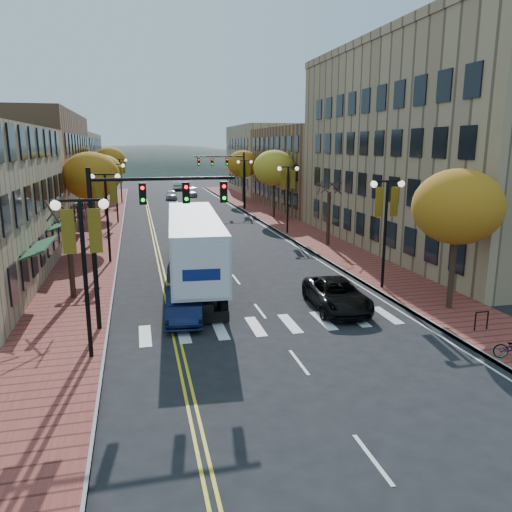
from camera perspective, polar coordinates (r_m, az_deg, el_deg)
ground at (r=20.73m, az=3.16°, el=-9.80°), size 200.00×200.00×0.00m
sidewalk_left at (r=51.56m, az=-17.18°, el=3.32°), size 4.00×85.00×0.15m
sidewalk_right at (r=53.46m, az=2.47°, el=4.18°), size 4.00×85.00×0.15m
building_left_mid at (r=55.59m, az=-25.69°, el=8.91°), size 12.00×24.00×11.00m
building_left_far at (r=80.23m, az=-21.99°, el=9.46°), size 12.00×26.00×9.50m
building_right_near at (r=41.94m, az=21.96°, el=11.18°), size 15.00×28.00×15.00m
building_right_mid at (r=65.03m, az=8.36°, el=9.92°), size 15.00×24.00×10.00m
building_right_far at (r=85.82m, az=2.85°, el=10.99°), size 15.00×20.00×11.00m
tree_left_a at (r=27.16m, az=-20.45°, el=-0.20°), size 0.28×0.28×4.20m
tree_left_b at (r=42.56m, az=-18.32°, el=8.68°), size 4.48×4.48×7.21m
tree_left_c at (r=58.52m, az=-17.07°, el=9.28°), size 4.16×4.16×6.69m
tree_left_d at (r=76.46m, az=-16.34°, el=10.39°), size 4.61×4.61×7.42m
tree_right_a at (r=25.18m, az=22.05°, el=5.21°), size 4.16×4.16×6.69m
tree_right_b at (r=39.56m, az=8.28°, el=4.27°), size 0.28×0.28×4.20m
tree_right_c at (r=54.39m, az=2.08°, el=10.02°), size 4.48×4.48×7.21m
tree_right_d at (r=69.93m, az=-1.49°, el=10.46°), size 4.35×4.35×7.00m
lamp_left_a at (r=18.80m, az=-19.15°, el=0.86°), size 1.96×0.36×6.05m
lamp_left_b at (r=34.59m, az=-16.73°, el=6.10°), size 1.96×0.36×6.05m
lamp_left_c at (r=52.51m, az=-15.74°, el=8.21°), size 1.96×0.36×6.05m
lamp_left_d at (r=70.46m, az=-15.25°, el=9.24°), size 1.96×0.36×6.05m
lamp_right_a at (r=27.86m, az=14.65°, el=4.77°), size 1.96×0.36×6.05m
lamp_right_b at (r=44.46m, az=3.67°, el=7.93°), size 1.96×0.36×6.05m
lamp_right_c at (r=61.85m, az=-1.29°, el=9.26°), size 1.96×0.36×6.05m
traffic_mast_near at (r=21.55m, az=-13.18°, el=4.35°), size 6.10×0.35×7.00m
traffic_mast_far at (r=61.42m, az=-3.17°, el=9.81°), size 6.10×0.34×7.00m
semi_truck at (r=29.30m, az=-7.20°, el=1.66°), size 3.70×16.44×4.07m
navy_sedan at (r=23.29m, az=-8.20°, el=-5.39°), size 2.05×4.70×1.50m
black_suv at (r=24.79m, az=9.21°, el=-4.38°), size 2.82×5.39×1.45m
car_far_white at (r=75.43m, az=-9.65°, el=6.94°), size 1.84×4.07×1.36m
car_far_silver at (r=79.19m, az=-7.37°, el=7.25°), size 2.33×4.63×1.29m
car_far_oncoming at (r=90.83m, az=-8.93°, el=7.95°), size 1.82×4.70×1.53m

